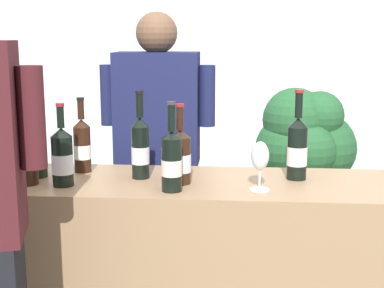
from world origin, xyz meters
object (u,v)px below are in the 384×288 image
(wine_bottle_2, at_px, (27,153))
(wine_bottle_6, at_px, (172,160))
(wine_bottle_9, at_px, (140,147))
(person_server, at_px, (158,182))
(wine_bottle_10, at_px, (180,157))
(wine_bottle_11, at_px, (62,157))
(wine_bottle_3, at_px, (82,145))
(wine_bottle_7, at_px, (38,150))
(wine_bottle_8, at_px, (2,154))
(wine_bottle_1, at_px, (297,148))
(wine_glass, at_px, (260,158))
(potted_shrub, at_px, (304,154))

(wine_bottle_2, height_order, wine_bottle_6, wine_bottle_2)
(wine_bottle_6, xyz_separation_m, wine_bottle_9, (-0.15, 0.18, 0.01))
(wine_bottle_9, height_order, person_server, person_server)
(wine_bottle_2, distance_m, wine_bottle_10, 0.59)
(wine_bottle_11, height_order, person_server, person_server)
(wine_bottle_11, bearing_deg, wine_bottle_3, 86.28)
(wine_bottle_7, xyz_separation_m, wine_bottle_10, (0.59, -0.05, -0.01))
(wine_bottle_8, bearing_deg, wine_bottle_9, 12.47)
(wine_bottle_8, xyz_separation_m, wine_bottle_9, (0.53, 0.12, 0.01))
(wine_bottle_2, distance_m, wine_bottle_9, 0.44)
(wine_bottle_1, height_order, wine_bottle_7, wine_bottle_1)
(wine_bottle_7, xyz_separation_m, wine_glass, (0.89, -0.13, 0.01))
(wine_bottle_1, distance_m, person_server, 0.84)
(wine_bottle_3, distance_m, wine_bottle_10, 0.46)
(potted_shrub, bearing_deg, wine_bottle_10, -117.64)
(wine_bottle_6, xyz_separation_m, wine_bottle_8, (-0.67, 0.06, -0.00))
(wine_bottle_10, bearing_deg, wine_bottle_7, 174.95)
(wine_bottle_8, bearing_deg, wine_bottle_3, 37.41)
(wine_bottle_2, xyz_separation_m, wine_bottle_6, (0.57, -0.05, -0.01))
(wine_glass, distance_m, potted_shrub, 1.35)
(wine_bottle_6, bearing_deg, person_server, 102.19)
(wine_bottle_10, bearing_deg, wine_bottle_11, -171.01)
(wine_bottle_7, bearing_deg, wine_bottle_8, -137.20)
(wine_bottle_3, distance_m, wine_bottle_11, 0.22)
(wine_bottle_3, height_order, wine_bottle_6, wine_bottle_6)
(person_server, height_order, potted_shrub, person_server)
(wine_bottle_2, bearing_deg, person_server, 56.62)
(wine_bottle_2, relative_size, wine_bottle_10, 1.11)
(wine_bottle_2, relative_size, wine_bottle_8, 1.08)
(wine_bottle_7, distance_m, wine_bottle_10, 0.59)
(wine_bottle_10, relative_size, person_server, 0.19)
(wine_bottle_11, bearing_deg, wine_bottle_9, 26.73)
(wine_bottle_9, bearing_deg, wine_glass, -17.03)
(wine_bottle_1, distance_m, wine_bottle_8, 1.16)
(potted_shrub, bearing_deg, wine_bottle_2, -133.90)
(wine_bottle_7, height_order, wine_bottle_9, wine_bottle_9)
(wine_bottle_1, xyz_separation_m, wine_bottle_6, (-0.48, -0.21, -0.01))
(wine_bottle_8, xyz_separation_m, wine_bottle_11, (0.25, -0.02, -0.00))
(wine_bottle_10, distance_m, wine_bottle_11, 0.45)
(wine_bottle_3, height_order, wine_bottle_7, wine_bottle_7)
(person_server, bearing_deg, wine_bottle_3, -121.92)
(wine_bottle_3, xyz_separation_m, person_server, (0.26, 0.42, -0.27))
(wine_bottle_3, distance_m, wine_bottle_9, 0.28)
(potted_shrub, bearing_deg, wine_bottle_9, -125.13)
(wine_bottle_7, bearing_deg, person_server, 51.37)
(wine_bottle_1, relative_size, wine_bottle_10, 1.15)
(wine_bottle_6, relative_size, wine_bottle_7, 1.05)
(wine_bottle_1, xyz_separation_m, wine_glass, (-0.16, -0.18, -0.00))
(wine_bottle_6, height_order, wine_bottle_8, wine_bottle_6)
(wine_bottle_7, relative_size, wine_glass, 1.72)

